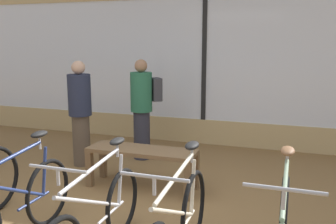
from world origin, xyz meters
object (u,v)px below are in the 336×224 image
display_bench (142,156)px  customer_near_rack (80,112)px  bicycle_center (96,220)px  customer_by_window (143,106)px  bicycle_center_left (15,207)px

display_bench → customer_near_rack: bearing=156.0°
bicycle_center → customer_near_rack: size_ratio=1.08×
bicycle_center → customer_by_window: 2.92m
customer_near_rack → customer_by_window: 0.97m
bicycle_center_left → customer_by_window: 2.86m
customer_by_window → bicycle_center: bearing=-75.3°
bicycle_center → display_bench: bearing=99.3°
bicycle_center_left → display_bench: bearing=72.1°
display_bench → customer_by_window: 1.30m
bicycle_center_left → customer_near_rack: size_ratio=1.06×
bicycle_center_left → bicycle_center: bicycle_center_left is taller
bicycle_center_left → bicycle_center: size_ratio=0.98×
bicycle_center_left → customer_near_rack: customer_near_rack is taller
display_bench → customer_by_window: customer_by_window is taller
customer_near_rack → customer_by_window: bearing=38.4°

